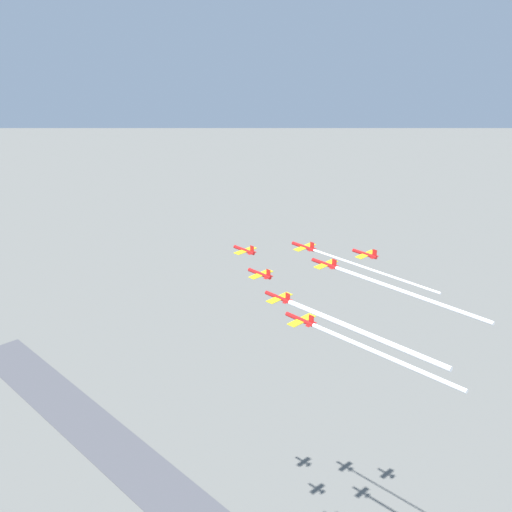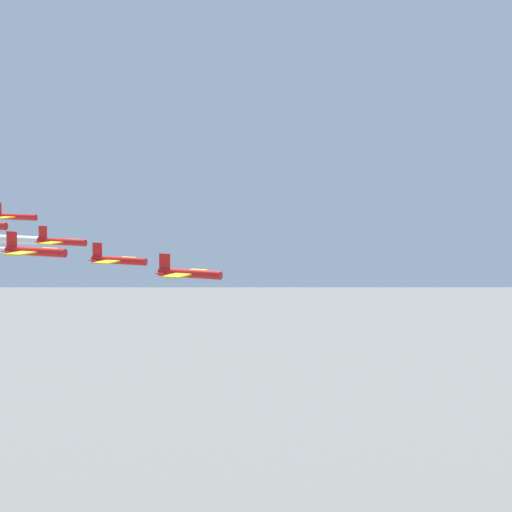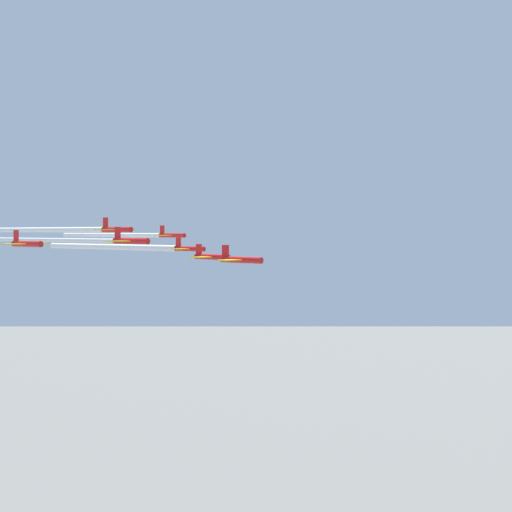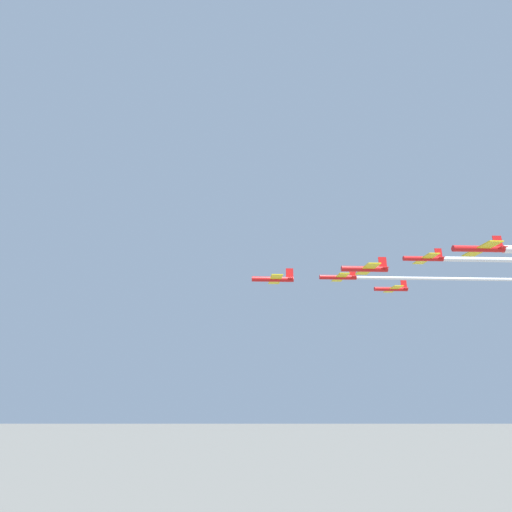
# 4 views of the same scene
# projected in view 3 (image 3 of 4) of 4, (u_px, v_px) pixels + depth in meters

# --- Properties ---
(jet_0) EXTENTS (8.11, 7.96, 2.89)m
(jet_0) POSITION_uv_depth(u_px,v_px,m) (240.00, 260.00, 114.76)
(jet_0) COLOR red
(jet_1) EXTENTS (8.11, 7.96, 2.89)m
(jet_1) POSITION_uv_depth(u_px,v_px,m) (211.00, 257.00, 132.56)
(jet_1) COLOR red
(jet_2) EXTENTS (8.11, 7.96, 2.89)m
(jet_2) POSITION_uv_depth(u_px,v_px,m) (130.00, 241.00, 118.23)
(jet_2) COLOR red
(jet_3) EXTENTS (8.11, 7.96, 2.89)m
(jet_3) POSITION_uv_depth(u_px,v_px,m) (189.00, 249.00, 150.33)
(jet_3) COLOR red
(jet_4) EXTENTS (8.11, 7.96, 2.89)m
(jet_4) POSITION_uv_depth(u_px,v_px,m) (116.00, 229.00, 135.97)
(jet_4) COLOR red
(jet_5) EXTENTS (8.11, 7.96, 2.89)m
(jet_5) POSITION_uv_depth(u_px,v_px,m) (26.00, 244.00, 121.83)
(jet_5) COLOR red
(jet_6) EXTENTS (8.11, 7.96, 2.89)m
(jet_6) POSITION_uv_depth(u_px,v_px,m) (171.00, 235.00, 168.03)
(jet_6) COLOR red
(smoke_trail_2) EXTENTS (36.65, 24.58, 0.72)m
(smoke_trail_2) POSITION_uv_depth(u_px,v_px,m) (44.00, 240.00, 135.24)
(smoke_trail_2) COLOR white
(smoke_trail_3) EXTENTS (40.33, 27.30, 1.33)m
(smoke_trail_3) POSITION_uv_depth(u_px,v_px,m) (108.00, 247.00, 168.66)
(smoke_trail_3) COLOR white
(smoke_trail_4) EXTENTS (39.77, 26.79, 1.05)m
(smoke_trail_4) POSITION_uv_depth(u_px,v_px,m) (37.00, 230.00, 154.13)
(smoke_trail_4) COLOR white
(smoke_trail_6) EXTENTS (34.07, 23.02, 1.04)m
(smoke_trail_6) POSITION_uv_depth(u_px,v_px,m) (109.00, 235.00, 183.94)
(smoke_trail_6) COLOR white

